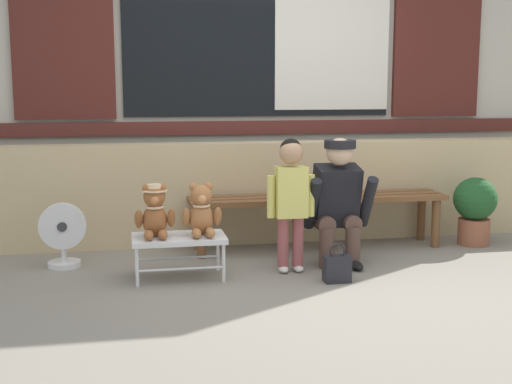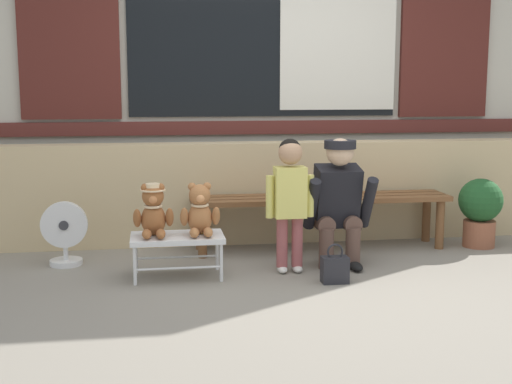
# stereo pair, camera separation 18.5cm
# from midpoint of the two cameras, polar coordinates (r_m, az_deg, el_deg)

# --- Properties ---
(ground_plane) EXTENTS (60.00, 60.00, 0.00)m
(ground_plane) POSITION_cam_midpoint_polar(r_m,az_deg,el_deg) (4.56, 5.65, -8.02)
(ground_plane) COLOR gray
(brick_low_wall) EXTENTS (6.44, 0.25, 0.85)m
(brick_low_wall) POSITION_cam_midpoint_polar(r_m,az_deg,el_deg) (5.83, 2.26, 0.02)
(brick_low_wall) COLOR tan
(brick_low_wall) RESTS_ON ground
(shop_facade) EXTENTS (6.57, 0.26, 3.45)m
(shop_facade) POSITION_cam_midpoint_polar(r_m,az_deg,el_deg) (6.28, 1.46, 12.65)
(shop_facade) COLOR #B7B2A3
(shop_facade) RESTS_ON ground
(wooden_bench_long) EXTENTS (2.10, 0.40, 0.44)m
(wooden_bench_long) POSITION_cam_midpoint_polar(r_m,az_deg,el_deg) (5.56, 6.35, -1.01)
(wooden_bench_long) COLOR brown
(wooden_bench_long) RESTS_ON ground
(small_display_bench) EXTENTS (0.64, 0.36, 0.30)m
(small_display_bench) POSITION_cam_midpoint_polar(r_m,az_deg,el_deg) (4.75, -5.49, -4.02)
(small_display_bench) COLOR silver
(small_display_bench) RESTS_ON ground
(teddy_bear_with_hat) EXTENTS (0.28, 0.27, 0.36)m
(teddy_bear_with_hat) POSITION_cam_midpoint_polar(r_m,az_deg,el_deg) (4.71, -7.47, -1.61)
(teddy_bear_with_hat) COLOR #93562D
(teddy_bear_with_hat) RESTS_ON small_display_bench
(teddy_bear_plain) EXTENTS (0.28, 0.26, 0.36)m
(teddy_bear_plain) POSITION_cam_midpoint_polar(r_m,az_deg,el_deg) (4.72, -3.58, -1.62)
(teddy_bear_plain) COLOR #A86B3D
(teddy_bear_plain) RESTS_ON small_display_bench
(child_standing) EXTENTS (0.35, 0.18, 0.96)m
(child_standing) POSITION_cam_midpoint_polar(r_m,az_deg,el_deg) (4.82, 3.96, 0.13)
(child_standing) COLOR #994C4C
(child_standing) RESTS_ON ground
(adult_crouching) EXTENTS (0.50, 0.49, 0.95)m
(adult_crouching) POSITION_cam_midpoint_polar(r_m,az_deg,el_deg) (5.05, 7.98, -0.80)
(adult_crouching) COLOR brown
(adult_crouching) RESTS_ON ground
(handbag_on_ground) EXTENTS (0.18, 0.11, 0.27)m
(handbag_on_ground) POSITION_cam_midpoint_polar(r_m,az_deg,el_deg) (4.69, 7.74, -6.39)
(handbag_on_ground) COLOR #232328
(handbag_on_ground) RESTS_ON ground
(potted_plant) EXTENTS (0.36, 0.36, 0.57)m
(potted_plant) POSITION_cam_midpoint_polar(r_m,az_deg,el_deg) (5.94, 19.09, -1.30)
(potted_plant) COLOR brown
(potted_plant) RESTS_ON ground
(floor_fan) EXTENTS (0.34, 0.24, 0.48)m
(floor_fan) POSITION_cam_midpoint_polar(r_m,az_deg,el_deg) (5.22, -14.72, -3.41)
(floor_fan) COLOR silver
(floor_fan) RESTS_ON ground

